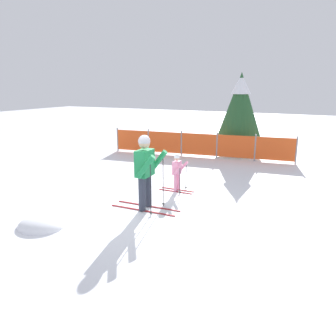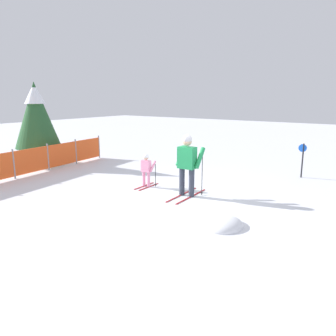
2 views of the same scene
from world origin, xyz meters
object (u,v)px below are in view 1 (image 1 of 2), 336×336
(skier_child, at_px, (177,170))
(safety_fence, at_px, (199,144))
(skier_adult, at_px, (145,166))
(conifer_far, at_px, (240,104))

(skier_child, bearing_deg, safety_fence, 102.24)
(skier_adult, bearing_deg, skier_child, 84.54)
(skier_adult, xyz_separation_m, skier_child, (0.09, 1.59, -0.45))
(skier_child, bearing_deg, conifer_far, 86.86)
(safety_fence, height_order, conifer_far, conifer_far)
(skier_adult, height_order, conifer_far, conifer_far)
(skier_adult, bearing_deg, conifer_far, 85.96)
(skier_child, xyz_separation_m, conifer_far, (0.15, 6.00, 1.52))
(conifer_far, bearing_deg, safety_fence, -131.51)
(safety_fence, bearing_deg, conifer_far, 48.49)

